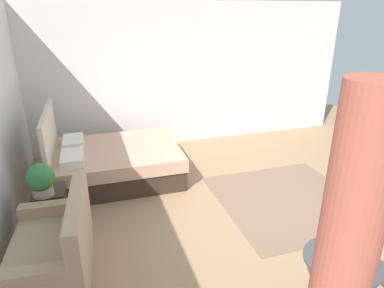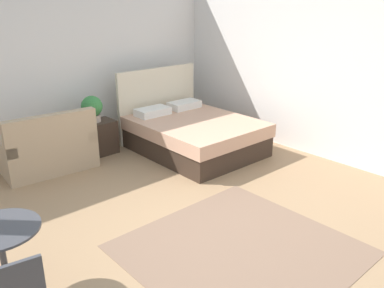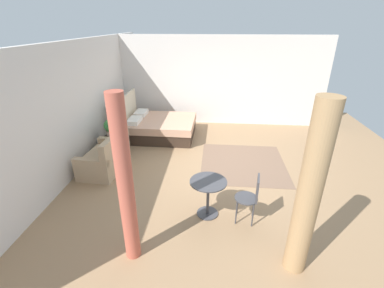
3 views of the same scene
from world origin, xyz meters
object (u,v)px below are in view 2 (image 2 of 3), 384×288
object	(u,v)px
potted_plant	(92,108)
balcony_table	(2,251)
bed	(192,133)
couch	(48,151)
nightstand	(101,137)

from	to	relation	value
potted_plant	balcony_table	bearing A→B (deg)	-130.86
potted_plant	bed	bearing A→B (deg)	-36.39
balcony_table	bed	bearing A→B (deg)	24.93
couch	potted_plant	distance (m)	0.94
bed	balcony_table	size ratio (longest dim) A/B	2.94
bed	couch	distance (m)	2.20
couch	balcony_table	bearing A→B (deg)	-119.86
bed	balcony_table	bearing A→B (deg)	-155.07
bed	nightstand	xyz separation A→B (m)	(-1.15, 0.88, -0.03)
bed	potted_plant	distance (m)	1.61
nightstand	balcony_table	bearing A→B (deg)	-132.60
nightstand	potted_plant	size ratio (longest dim) A/B	1.30
balcony_table	nightstand	bearing A→B (deg)	47.40
nightstand	balcony_table	size ratio (longest dim) A/B	0.78
bed	couch	size ratio (longest dim) A/B	1.55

